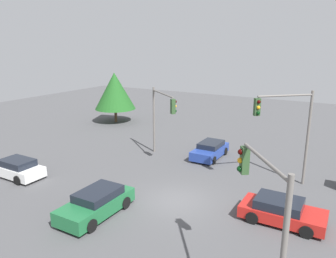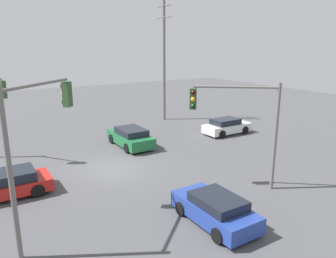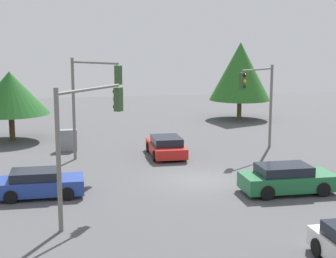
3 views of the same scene
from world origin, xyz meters
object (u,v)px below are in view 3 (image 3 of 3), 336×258
Objects in this scene: sedan_green at (287,179)px; traffic_signal_cross at (91,92)px; sedan_blue at (39,184)px; electrical_cabinet at (68,140)px; traffic_signal_main at (87,125)px; sedan_red at (166,146)px; traffic_signal_aux at (259,93)px.

sedan_green is 12.35m from traffic_signal_cross.
electrical_cabinet is at bearing 172.18° from sedan_blue.
traffic_signal_main reaches higher than electrical_cabinet.
sedan_green reaches higher than sedan_blue.
sedan_green is 0.72× the size of traffic_signal_cross.
sedan_blue is (-7.39, -7.10, 0.00)m from sedan_red.
sedan_red is 0.75× the size of traffic_signal_aux.
sedan_green reaches higher than sedan_red.
sedan_green is at bearing 40.70° from traffic_signal_aux.
traffic_signal_main is at bearing -86.53° from electrical_cabinet.
traffic_signal_cross reaches higher than electrical_cabinet.
sedan_red is 6.66m from electrical_cabinet.
traffic_signal_aux is at bearing 54.38° from traffic_signal_cross.
sedan_blue is 15.89m from traffic_signal_aux.
electrical_cabinet is at bearing -138.52° from sedan_green.
sedan_blue is 0.73× the size of traffic_signal_main.
sedan_blue is at bearing -136.15° from sedan_red.
traffic_signal_cross reaches higher than sedan_blue.
traffic_signal_main is 13.57m from electrical_cabinet.
sedan_blue is 7.74m from traffic_signal_cross.
sedan_red is 5.91m from traffic_signal_cross.
electrical_cabinet reaches higher than sedan_blue.
sedan_red is 0.76× the size of traffic_signal_main.
sedan_blue is 0.72× the size of traffic_signal_aux.
sedan_red is 2.99× the size of electrical_cabinet.
traffic_signal_cross is at bearing -169.52° from sedan_red.
traffic_signal_aux is (11.46, 10.77, -0.00)m from traffic_signal_main.
traffic_signal_aux reaches higher than traffic_signal_main.
sedan_red is at bearing 58.15° from traffic_signal_cross.
traffic_signal_main is at bearing 6.36° from traffic_signal_aux.
sedan_green is at bearing 5.79° from traffic_signal_cross.
traffic_signal_cross is (2.79, 6.25, 3.61)m from sedan_blue.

